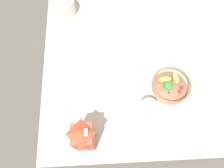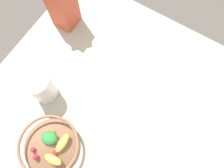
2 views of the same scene
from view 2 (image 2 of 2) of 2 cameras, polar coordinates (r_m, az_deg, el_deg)
ground_plane at (r=0.84m, az=2.55°, el=-19.05°), size 6.00×6.00×0.00m
countertop at (r=0.81m, az=2.62°, el=-19.06°), size 1.18×1.18×0.05m
fruit_bowl at (r=0.78m, az=-15.88°, el=-15.29°), size 0.20×0.20×0.08m
drinking_cup at (r=0.79m, az=-18.03°, el=-0.72°), size 0.09×0.09×0.14m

